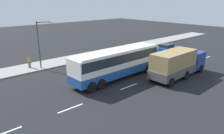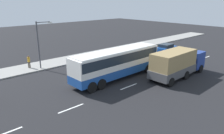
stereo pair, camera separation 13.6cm
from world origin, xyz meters
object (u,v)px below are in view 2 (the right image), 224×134
(coach_bus, at_px, (117,61))
(cargo_truck, at_px, (178,63))
(pedestrian_near_curb, at_px, (29,61))
(street_lamp, at_px, (40,41))
(car_blue_saloon, at_px, (166,48))

(coach_bus, height_order, cargo_truck, coach_bus)
(pedestrian_near_curb, xyz_separation_m, street_lamp, (1.29, -1.11, 2.58))
(coach_bus, distance_m, pedestrian_near_curb, 11.88)
(cargo_truck, xyz_separation_m, street_lamp, (-10.13, 13.40, 1.96))
(coach_bus, distance_m, car_blue_saloon, 15.55)
(car_blue_saloon, xyz_separation_m, street_lamp, (-19.70, 5.55, 2.88))
(pedestrian_near_curb, bearing_deg, car_blue_saloon, 91.54)
(cargo_truck, relative_size, pedestrian_near_curb, 5.25)
(car_blue_saloon, relative_size, pedestrian_near_curb, 2.54)
(cargo_truck, relative_size, street_lamp, 1.43)
(car_blue_saloon, bearing_deg, cargo_truck, -142.35)
(car_blue_saloon, bearing_deg, pedestrian_near_curb, 160.66)
(cargo_truck, height_order, car_blue_saloon, cargo_truck)
(coach_bus, bearing_deg, street_lamp, 116.19)
(pedestrian_near_curb, distance_m, street_lamp, 3.09)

